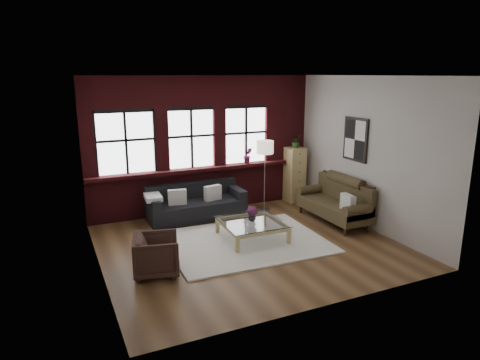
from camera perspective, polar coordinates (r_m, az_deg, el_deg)
name	(u,v)px	position (r m, az deg, el deg)	size (l,w,h in m)	color
floor	(248,244)	(8.42, 1.10, -8.59)	(5.50, 5.50, 0.00)	brown
ceiling	(249,76)	(7.78, 1.21, 13.74)	(5.50, 5.50, 0.00)	white
wall_back	(203,144)	(10.22, -4.98, 4.75)	(5.50, 5.50, 0.00)	#BDB7B0
wall_front	(330,199)	(5.87, 11.85, -2.51)	(5.50, 5.50, 0.00)	#BDB7B0
wall_left	(94,179)	(7.22, -18.92, 0.12)	(5.00, 5.00, 0.00)	#BDB7B0
wall_right	(365,153)	(9.45, 16.36, 3.47)	(5.00, 5.00, 0.00)	#BDB7B0
brick_backwall	(204,145)	(10.16, -4.87, 4.70)	(5.50, 0.12, 3.20)	#521318
sill_ledge	(205,169)	(10.18, -4.63, 1.51)	(5.50, 0.30, 0.08)	#521318
window_left	(126,144)	(9.70, -14.99, 4.72)	(1.38, 0.10, 1.50)	black
window_mid	(191,139)	(10.05, -6.52, 5.42)	(1.38, 0.10, 1.50)	black
window_right	(246,136)	(10.57, 0.74, 5.93)	(1.38, 0.10, 1.50)	black
wall_poster	(356,139)	(9.62, 15.17, 5.24)	(0.05, 0.74, 0.94)	black
shag_rug	(246,242)	(8.52, 0.74, -8.21)	(3.02, 2.38, 0.03)	white
dark_sofa	(196,202)	(9.81, -5.85, -2.89)	(2.19, 0.89, 0.79)	black
pillow_a	(177,197)	(9.53, -8.36, -2.28)	(0.40, 0.14, 0.34)	silver
pillow_b	(213,193)	(9.78, -3.66, -1.72)	(0.40, 0.14, 0.34)	silver
vintage_settee	(333,200)	(9.73, 12.36, -2.56)	(0.86, 1.93, 1.03)	#3E321C
pillow_settee	(348,203)	(9.21, 14.19, -2.93)	(0.14, 0.38, 0.34)	silver
armchair	(157,255)	(7.28, -11.07, -9.77)	(0.72, 0.74, 0.67)	#301E18
coffee_table	(252,230)	(8.60, 1.61, -6.74)	(1.20, 1.20, 0.40)	tan
vase	(252,217)	(8.50, 1.62, -4.98)	(0.16, 0.16, 0.16)	#B2B2B2
flowers	(252,211)	(8.46, 1.62, -4.19)	(0.20, 0.20, 0.20)	#5B1F49
drawer_chest	(295,175)	(11.09, 7.28, 0.71)	(0.43, 0.43, 1.41)	tan
potted_plant_top	(296,141)	(10.92, 7.42, 5.14)	(0.29, 0.25, 0.32)	#2D5923
floor_lamp	(265,173)	(10.23, 3.30, 0.94)	(0.40, 0.40, 1.85)	#A5A5A8
sill_plant	(248,155)	(10.53, 1.04, 3.30)	(0.22, 0.18, 0.40)	#5B1F49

